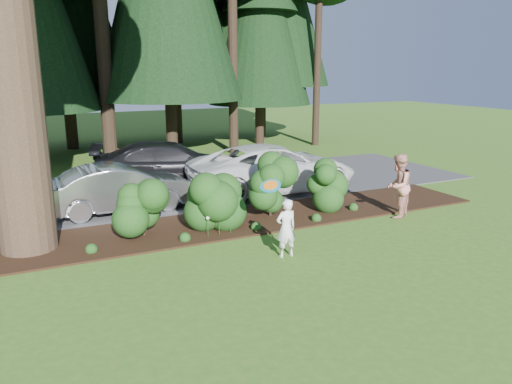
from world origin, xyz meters
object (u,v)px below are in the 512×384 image
car_white_suv (274,168)px  car_dark_suv (170,164)px  frisbee (271,186)px  child (286,228)px  car_silver_wagon (121,188)px  adult (398,186)px

car_white_suv → car_dark_suv: bearing=49.9°
car_dark_suv → frisbee: (0.08, -7.51, 0.80)m
child → frisbee: 1.01m
child → frisbee: size_ratio=2.75×
child → frisbee: bearing=-40.5°
car_silver_wagon → frisbee: 5.52m
frisbee → car_dark_suv: bearing=90.6°
adult → child: bearing=-16.5°
car_dark_suv → child: car_dark_suv is taller
car_silver_wagon → car_dark_suv: bearing=-43.6°
car_dark_suv → frisbee: size_ratio=11.02×
frisbee → adult: bearing=13.3°
child → frisbee: (-0.28, 0.23, 0.94)m
car_silver_wagon → frisbee: (2.32, -4.93, 0.88)m
car_silver_wagon → car_white_suv: (5.12, 0.24, 0.10)m
car_silver_wagon → child: (2.59, -5.16, -0.06)m
car_white_suv → child: car_white_suv is taller
adult → frisbee: 4.76m
child → adult: size_ratio=0.74×
child → adult: 4.51m
car_silver_wagon → car_dark_suv: size_ratio=0.79×
car_white_suv → car_dark_suv: size_ratio=1.08×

